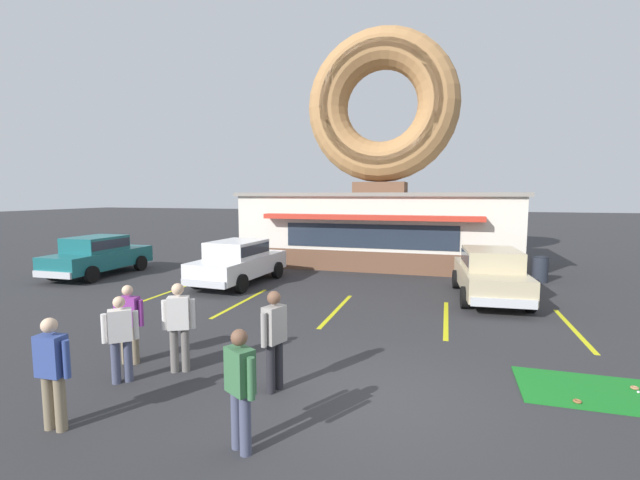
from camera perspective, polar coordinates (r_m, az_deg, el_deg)
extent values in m
plane|color=#2D2D30|center=(7.40, 7.98, -20.40)|extent=(160.00, 160.00, 0.00)
cube|color=brown|center=(20.98, 7.95, -1.71)|extent=(12.00, 6.00, 0.90)
cube|color=silver|center=(20.82, 8.02, 2.65)|extent=(12.00, 6.00, 2.30)
cube|color=gray|center=(20.78, 8.07, 6.04)|extent=(12.30, 6.30, 0.16)
cube|color=red|center=(17.55, 6.42, 3.01)|extent=(9.00, 0.60, 0.20)
cube|color=#232D3D|center=(17.89, 6.55, 0.50)|extent=(7.20, 0.03, 1.00)
cube|color=brown|center=(20.78, 8.08, 6.95)|extent=(2.40, 1.80, 0.50)
torus|color=#B27F4C|center=(21.18, 8.24, 17.28)|extent=(7.10, 1.90, 7.10)
torus|color=tan|center=(20.77, 8.06, 17.51)|extent=(6.25, 1.05, 6.24)
torus|color=#A5724C|center=(9.29, 36.40, -15.58)|extent=(0.13, 0.13, 0.04)
torus|color=brown|center=(8.26, 31.09, -17.93)|extent=(0.13, 0.13, 0.04)
sphere|color=white|center=(9.13, 36.73, -15.94)|extent=(0.04, 0.04, 0.04)
cube|color=silver|center=(16.13, -10.69, -3.37)|extent=(2.06, 4.51, 0.68)
cube|color=silver|center=(15.91, -11.01, -1.18)|extent=(1.70, 2.20, 0.60)
cube|color=#232D3D|center=(15.91, -11.02, -1.11)|extent=(1.72, 2.12, 0.36)
cube|color=silver|center=(18.08, -7.01, -3.05)|extent=(1.67, 0.22, 0.24)
cube|color=silver|center=(14.35, -15.30, -5.65)|extent=(1.67, 0.22, 0.24)
cylinder|color=black|center=(17.79, -10.82, -3.60)|extent=(0.26, 0.65, 0.64)
cylinder|color=black|center=(16.95, -5.72, -4.00)|extent=(0.26, 0.65, 0.64)
cylinder|color=black|center=(15.56, -16.06, -5.13)|extent=(0.26, 0.65, 0.64)
cylinder|color=black|center=(14.60, -10.47, -5.73)|extent=(0.26, 0.65, 0.64)
cube|color=#BCAD89|center=(14.54, 21.68, -4.74)|extent=(2.07, 4.51, 0.68)
cube|color=#BCAD89|center=(14.29, 21.87, -2.33)|extent=(1.71, 2.21, 0.60)
cube|color=#232D3D|center=(14.29, 21.88, -2.26)|extent=(1.72, 2.12, 0.36)
cube|color=silver|center=(16.75, 20.43, -4.14)|extent=(1.67, 0.22, 0.24)
cube|color=silver|center=(12.44, 23.27, -7.74)|extent=(1.67, 0.22, 0.24)
cylinder|color=black|center=(15.82, 17.68, -5.00)|extent=(0.27, 0.65, 0.64)
cylinder|color=black|center=(16.08, 23.96, -5.06)|extent=(0.27, 0.65, 0.64)
cylinder|color=black|center=(13.17, 18.75, -7.26)|extent=(0.27, 0.65, 0.64)
cylinder|color=black|center=(13.48, 26.27, -7.26)|extent=(0.27, 0.65, 0.64)
cube|color=#196066|center=(19.60, -27.35, -2.28)|extent=(1.83, 4.43, 0.68)
cube|color=#196066|center=(19.42, -27.75, -0.47)|extent=(1.59, 2.12, 0.60)
cube|color=#232D3D|center=(19.42, -27.75, -0.41)|extent=(1.62, 2.04, 0.36)
cube|color=silver|center=(21.30, -23.24, -2.12)|extent=(1.67, 0.13, 0.24)
cube|color=silver|center=(18.09, -32.13, -3.95)|extent=(1.67, 0.13, 0.24)
cylinder|color=black|center=(21.23, -26.55, -2.57)|extent=(0.23, 0.64, 0.64)
cylinder|color=black|center=(20.10, -22.82, -2.86)|extent=(0.23, 0.64, 0.64)
cylinder|color=black|center=(19.33, -31.97, -3.66)|extent=(0.23, 0.64, 0.64)
cylinder|color=black|center=(18.08, -28.20, -4.07)|extent=(0.23, 0.64, 0.64)
cylinder|color=slate|center=(8.62, -18.86, -13.76)|extent=(0.15, 0.15, 0.82)
cylinder|color=slate|center=(8.59, -17.50, -13.78)|extent=(0.15, 0.15, 0.82)
cube|color=silver|center=(8.39, -18.34, -9.19)|extent=(0.45, 0.38, 0.60)
cylinder|color=silver|center=(8.44, -20.04, -9.37)|extent=(0.10, 0.10, 0.55)
cylinder|color=silver|center=(8.37, -16.62, -9.40)|extent=(0.10, 0.10, 0.55)
sphere|color=beige|center=(8.29, -18.45, -6.25)|extent=(0.22, 0.22, 0.22)
cylinder|color=#7F7056|center=(7.46, -32.45, -17.75)|extent=(0.15, 0.15, 0.79)
cylinder|color=#7F7056|center=(7.33, -31.32, -18.13)|extent=(0.15, 0.15, 0.79)
cube|color=#33478C|center=(7.15, -32.21, -12.89)|extent=(0.39, 0.26, 0.58)
cylinder|color=#33478C|center=(7.34, -33.58, -12.74)|extent=(0.10, 0.10, 0.53)
cylinder|color=#33478C|center=(6.99, -30.73, -13.49)|extent=(0.10, 0.10, 0.53)
sphere|color=beige|center=(7.03, -32.41, -9.60)|extent=(0.21, 0.21, 0.21)
cylinder|color=#7F7056|center=(9.38, -24.55, -12.53)|extent=(0.15, 0.15, 0.76)
cylinder|color=#7F7056|center=(9.29, -23.45, -12.67)|extent=(0.15, 0.15, 0.76)
cube|color=#8C3393|center=(9.15, -24.18, -8.67)|extent=(0.42, 0.31, 0.56)
cylinder|color=#8C3393|center=(9.28, -25.54, -8.70)|extent=(0.10, 0.10, 0.51)
cylinder|color=#8C3393|center=(9.04, -22.77, -8.96)|extent=(0.10, 0.10, 0.51)
sphere|color=beige|center=(9.06, -24.30, -6.14)|extent=(0.20, 0.20, 0.20)
cylinder|color=#232328|center=(7.44, -6.60, -16.65)|extent=(0.15, 0.15, 0.84)
cylinder|color=#232328|center=(7.58, -5.54, -16.21)|extent=(0.15, 0.15, 0.84)
cube|color=gray|center=(7.26, -6.13, -11.12)|extent=(0.35, 0.44, 0.61)
cylinder|color=gray|center=(7.10, -7.51, -11.81)|extent=(0.10, 0.10, 0.57)
cylinder|color=gray|center=(7.45, -4.81, -10.90)|extent=(0.10, 0.10, 0.57)
sphere|color=brown|center=(7.14, -6.17, -7.66)|extent=(0.23, 0.23, 0.23)
cylinder|color=#474C66|center=(5.96, -9.94, -23.10)|extent=(0.15, 0.15, 0.79)
cylinder|color=#474C66|center=(6.11, -11.04, -22.35)|extent=(0.15, 0.15, 0.79)
cube|color=#386B42|center=(5.73, -10.64, -16.69)|extent=(0.45, 0.40, 0.58)
cylinder|color=#386B42|center=(5.55, -9.18, -17.78)|extent=(0.10, 0.10, 0.53)
cylinder|color=#386B42|center=(5.94, -11.97, -16.18)|extent=(0.10, 0.10, 0.53)
sphere|color=brown|center=(5.58, -10.73, -12.65)|extent=(0.21, 0.21, 0.21)
cylinder|color=#474C66|center=(8.53, -25.59, -14.49)|extent=(0.15, 0.15, 0.76)
cylinder|color=#474C66|center=(8.53, -24.20, -14.44)|extent=(0.15, 0.15, 0.76)
cube|color=silver|center=(8.33, -25.10, -10.24)|extent=(0.44, 0.43, 0.55)
cylinder|color=silver|center=(8.34, -26.84, -10.49)|extent=(0.10, 0.10, 0.51)
cylinder|color=silver|center=(8.34, -23.35, -10.34)|extent=(0.10, 0.10, 0.51)
sphere|color=beige|center=(8.23, -25.23, -7.51)|extent=(0.20, 0.20, 0.20)
cylinder|color=#232833|center=(18.10, 27.28, -3.51)|extent=(0.56, 0.56, 0.95)
torus|color=black|center=(18.03, 27.35, -2.02)|extent=(0.57, 0.57, 0.05)
cube|color=yellow|center=(14.97, -20.80, -6.97)|extent=(0.12, 3.60, 0.01)
cube|color=yellow|center=(13.40, -10.43, -8.19)|extent=(0.12, 3.60, 0.01)
cube|color=yellow|center=(12.37, 2.23, -9.31)|extent=(0.12, 3.60, 0.01)
cube|color=yellow|center=(12.01, 16.45, -10.03)|extent=(0.12, 3.60, 0.01)
cube|color=yellow|center=(12.40, 30.67, -10.14)|extent=(0.12, 3.60, 0.01)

